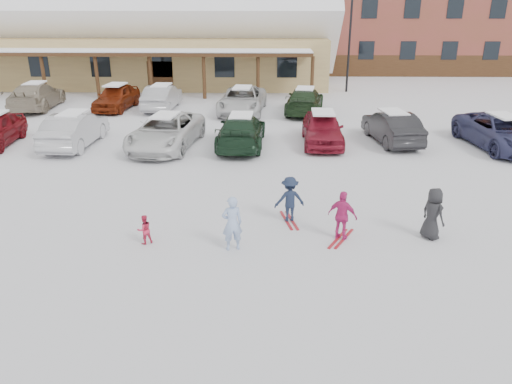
{
  "coord_description": "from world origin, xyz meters",
  "views": [
    {
      "loc": [
        0.6,
        -12.86,
        6.44
      ],
      "look_at": [
        0.3,
        1.0,
        1.0
      ],
      "focal_mm": 35.0,
      "sensor_mm": 36.0,
      "label": 1
    }
  ],
  "objects_px": {
    "parked_car_5": "(392,127)",
    "parked_car_11": "(305,101)",
    "day_lodge": "(145,31)",
    "parked_car_4": "(322,128)",
    "parked_car_6": "(502,132)",
    "bystander_dark": "(433,214)",
    "toddler_red": "(144,230)",
    "child_navy": "(290,199)",
    "parked_car_7": "(36,96)",
    "child_magenta": "(342,216)",
    "parked_car_3": "(241,131)",
    "lamp_post": "(350,37)",
    "parked_car_1": "(75,130)",
    "parked_car_9": "(162,97)",
    "adult_skier": "(232,223)",
    "parked_car_8": "(116,97)",
    "parked_car_2": "(166,131)",
    "parked_car_10": "(242,100)"
  },
  "relations": [
    {
      "from": "day_lodge",
      "to": "parked_car_4",
      "type": "bearing_deg",
      "value": -56.15
    },
    {
      "from": "parked_car_3",
      "to": "parked_car_4",
      "type": "distance_m",
      "value": 3.77
    },
    {
      "from": "parked_car_2",
      "to": "parked_car_7",
      "type": "bearing_deg",
      "value": 146.6
    },
    {
      "from": "adult_skier",
      "to": "parked_car_7",
      "type": "bearing_deg",
      "value": -69.6
    },
    {
      "from": "parked_car_2",
      "to": "parked_car_7",
      "type": "xyz_separation_m",
      "value": [
        -9.55,
        8.29,
        0.03
      ]
    },
    {
      "from": "bystander_dark",
      "to": "parked_car_5",
      "type": "distance_m",
      "value": 10.17
    },
    {
      "from": "parked_car_6",
      "to": "parked_car_10",
      "type": "height_order",
      "value": "same"
    },
    {
      "from": "lamp_post",
      "to": "parked_car_1",
      "type": "relative_size",
      "value": 1.43
    },
    {
      "from": "parked_car_7",
      "to": "day_lodge",
      "type": "bearing_deg",
      "value": -117.31
    },
    {
      "from": "parked_car_6",
      "to": "parked_car_8",
      "type": "height_order",
      "value": "parked_car_8"
    },
    {
      "from": "lamp_post",
      "to": "parked_car_11",
      "type": "bearing_deg",
      "value": -116.3
    },
    {
      "from": "child_magenta",
      "to": "parked_car_4",
      "type": "height_order",
      "value": "parked_car_4"
    },
    {
      "from": "toddler_red",
      "to": "child_magenta",
      "type": "height_order",
      "value": "child_magenta"
    },
    {
      "from": "parked_car_7",
      "to": "parked_car_11",
      "type": "distance_m",
      "value": 16.35
    },
    {
      "from": "parked_car_3",
      "to": "day_lodge",
      "type": "bearing_deg",
      "value": -63.16
    },
    {
      "from": "parked_car_4",
      "to": "parked_car_11",
      "type": "xyz_separation_m",
      "value": [
        -0.36,
        6.71,
        -0.03
      ]
    },
    {
      "from": "child_navy",
      "to": "parked_car_8",
      "type": "xyz_separation_m",
      "value": [
        -9.87,
        16.12,
        0.04
      ]
    },
    {
      "from": "toddler_red",
      "to": "parked_car_4",
      "type": "distance_m",
      "value": 11.84
    },
    {
      "from": "parked_car_3",
      "to": "parked_car_9",
      "type": "relative_size",
      "value": 1.12
    },
    {
      "from": "day_lodge",
      "to": "parked_car_5",
      "type": "bearing_deg",
      "value": -48.96
    },
    {
      "from": "parked_car_5",
      "to": "parked_car_6",
      "type": "xyz_separation_m",
      "value": [
        4.74,
        -0.86,
        0.02
      ]
    },
    {
      "from": "day_lodge",
      "to": "parked_car_6",
      "type": "height_order",
      "value": "day_lodge"
    },
    {
      "from": "child_magenta",
      "to": "parked_car_3",
      "type": "bearing_deg",
      "value": -42.39
    },
    {
      "from": "parked_car_3",
      "to": "parked_car_10",
      "type": "bearing_deg",
      "value": -85.21
    },
    {
      "from": "bystander_dark",
      "to": "toddler_red",
      "type": "bearing_deg",
      "value": 64.01
    },
    {
      "from": "adult_skier",
      "to": "parked_car_7",
      "type": "relative_size",
      "value": 0.29
    },
    {
      "from": "parked_car_8",
      "to": "parked_car_3",
      "type": "bearing_deg",
      "value": -38.99
    },
    {
      "from": "day_lodge",
      "to": "parked_car_2",
      "type": "height_order",
      "value": "day_lodge"
    },
    {
      "from": "parked_car_1",
      "to": "parked_car_8",
      "type": "relative_size",
      "value": 1.06
    },
    {
      "from": "parked_car_8",
      "to": "child_magenta",
      "type": "bearing_deg",
      "value": -51.15
    },
    {
      "from": "parked_car_9",
      "to": "parked_car_8",
      "type": "bearing_deg",
      "value": 3.72
    },
    {
      "from": "adult_skier",
      "to": "parked_car_1",
      "type": "bearing_deg",
      "value": -67.33
    },
    {
      "from": "toddler_red",
      "to": "child_navy",
      "type": "distance_m",
      "value": 4.39
    },
    {
      "from": "parked_car_7",
      "to": "parked_car_11",
      "type": "xyz_separation_m",
      "value": [
        16.33,
        -0.86,
        -0.06
      ]
    },
    {
      "from": "parked_car_1",
      "to": "parked_car_9",
      "type": "distance_m",
      "value": 8.46
    },
    {
      "from": "child_magenta",
      "to": "parked_car_6",
      "type": "height_order",
      "value": "parked_car_6"
    },
    {
      "from": "parked_car_9",
      "to": "adult_skier",
      "type": "bearing_deg",
      "value": 109.3
    },
    {
      "from": "day_lodge",
      "to": "parked_car_8",
      "type": "xyz_separation_m",
      "value": [
        0.45,
        -10.7,
        -3.19
      ]
    },
    {
      "from": "toddler_red",
      "to": "child_navy",
      "type": "relative_size",
      "value": 0.6
    },
    {
      "from": "child_magenta",
      "to": "parked_car_6",
      "type": "bearing_deg",
      "value": -103.86
    },
    {
      "from": "parked_car_1",
      "to": "parked_car_3",
      "type": "relative_size",
      "value": 0.94
    },
    {
      "from": "child_magenta",
      "to": "parked_car_3",
      "type": "relative_size",
      "value": 0.29
    },
    {
      "from": "toddler_red",
      "to": "parked_car_2",
      "type": "bearing_deg",
      "value": -116.13
    },
    {
      "from": "parked_car_1",
      "to": "parked_car_9",
      "type": "bearing_deg",
      "value": -104.81
    },
    {
      "from": "child_navy",
      "to": "parked_car_6",
      "type": "bearing_deg",
      "value": -152.78
    },
    {
      "from": "parked_car_5",
      "to": "parked_car_11",
      "type": "height_order",
      "value": "parked_car_5"
    },
    {
      "from": "parked_car_2",
      "to": "parked_car_6",
      "type": "relative_size",
      "value": 1.0
    },
    {
      "from": "parked_car_6",
      "to": "parked_car_7",
      "type": "distance_m",
      "value": 26.01
    },
    {
      "from": "day_lodge",
      "to": "parked_car_6",
      "type": "xyz_separation_m",
      "value": [
        20.23,
        -18.66,
        -3.19
      ]
    },
    {
      "from": "parked_car_1",
      "to": "parked_car_8",
      "type": "xyz_separation_m",
      "value": [
        -0.37,
        8.04,
        -0.02
      ]
    }
  ]
}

